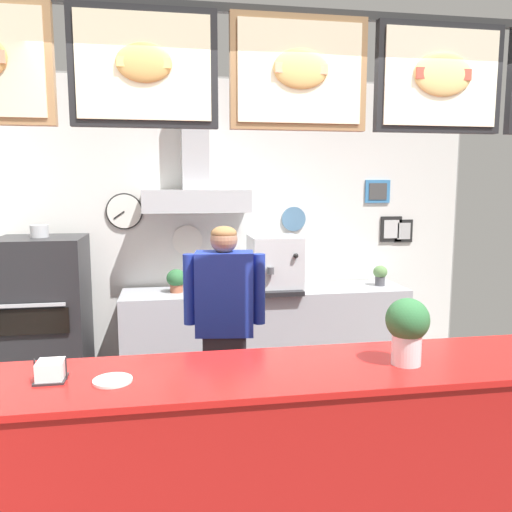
{
  "coord_description": "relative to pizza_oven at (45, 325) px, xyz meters",
  "views": [
    {
      "loc": [
        -0.65,
        -2.57,
        1.88
      ],
      "look_at": [
        -0.09,
        0.7,
        1.41
      ],
      "focal_mm": 36.21,
      "sensor_mm": 36.0,
      "label": 1
    }
  ],
  "objects": [
    {
      "name": "espresso_machine",
      "position": [
        1.96,
        0.13,
        0.44
      ],
      "size": [
        0.44,
        0.55,
        0.49
      ],
      "color": "silver",
      "rests_on": "back_prep_counter"
    },
    {
      "name": "potted_rosemary",
      "position": [
        2.98,
        0.16,
        0.3
      ],
      "size": [
        0.13,
        0.13,
        0.19
      ],
      "color": "#4C4C51",
      "rests_on": "back_prep_counter"
    },
    {
      "name": "back_wall_assembly",
      "position": [
        1.64,
        0.38,
        0.8
      ],
      "size": [
        4.51,
        2.48,
        2.85
      ],
      "color": "gray",
      "rests_on": "ground_plane"
    },
    {
      "name": "pizza_oven",
      "position": [
        0.0,
        0.0,
        0.0
      ],
      "size": [
        0.68,
        0.67,
        1.55
      ],
      "color": "#232326",
      "rests_on": "ground_plane"
    },
    {
      "name": "shop_worker",
      "position": [
        1.37,
        -1.06,
        0.14
      ],
      "size": [
        0.53,
        0.27,
        1.61
      ],
      "rotation": [
        0.0,
        0.0,
        3.01
      ],
      "color": "#232328",
      "rests_on": "ground_plane"
    },
    {
      "name": "napkin_holder",
      "position": [
        0.5,
        -2.11,
        0.35
      ],
      "size": [
        0.14,
        0.13,
        0.1
      ],
      "color": "#262628",
      "rests_on": "service_counter"
    },
    {
      "name": "condiment_plate",
      "position": [
        0.77,
        -2.17,
        0.31
      ],
      "size": [
        0.17,
        0.17,
        0.01
      ],
      "color": "white",
      "rests_on": "service_counter"
    },
    {
      "name": "back_prep_counter",
      "position": [
        1.89,
        0.16,
        -0.27
      ],
      "size": [
        2.58,
        0.56,
        0.93
      ],
      "color": "#A3A5AD",
      "rests_on": "ground_plane"
    },
    {
      "name": "basil_vase",
      "position": [
        2.11,
        -2.17,
        0.48
      ],
      "size": [
        0.2,
        0.2,
        0.32
      ],
      "color": "silver",
      "rests_on": "service_counter"
    },
    {
      "name": "service_counter",
      "position": [
        1.67,
        -2.13,
        -0.21
      ],
      "size": [
        3.5,
        0.62,
        1.03
      ],
      "color": "#B21916",
      "rests_on": "ground_plane"
    },
    {
      "name": "potted_oregano",
      "position": [
        1.08,
        0.17,
        0.31
      ],
      "size": [
        0.17,
        0.17,
        0.21
      ],
      "color": "#9E563D",
      "rests_on": "back_prep_counter"
    }
  ]
}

